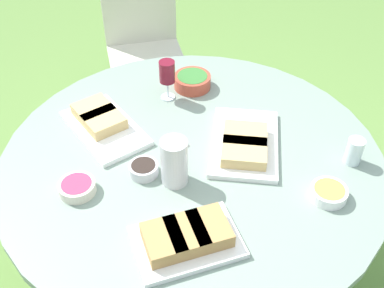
{
  "coord_description": "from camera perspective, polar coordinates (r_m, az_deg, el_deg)",
  "views": [
    {
      "loc": [
        -0.27,
        -1.28,
        1.98
      ],
      "look_at": [
        0.0,
        0.0,
        0.83
      ],
      "focal_mm": 45.0,
      "sensor_mm": 36.0,
      "label": 1
    }
  ],
  "objects": [
    {
      "name": "platter_bread_main",
      "position": [
        1.93,
        -10.63,
        2.57
      ],
      "size": [
        0.35,
        0.43,
        0.07
      ],
      "color": "white",
      "rests_on": "dining_table"
    },
    {
      "name": "bowl_olives",
      "position": [
        1.71,
        -5.76,
        -2.92
      ],
      "size": [
        0.11,
        0.11,
        0.04
      ],
      "color": "silver",
      "rests_on": "dining_table"
    },
    {
      "name": "bowl_salad",
      "position": [
        2.11,
        0.04,
        7.52
      ],
      "size": [
        0.16,
        0.16,
        0.06
      ],
      "color": "#B74733",
      "rests_on": "dining_table"
    },
    {
      "name": "dining_table",
      "position": [
        1.85,
        0.0,
        -3.67
      ],
      "size": [
        1.42,
        1.42,
        0.77
      ],
      "color": "#4C4C51",
      "rests_on": "ground_plane"
    },
    {
      "name": "ground_plane",
      "position": [
        2.37,
        0.0,
        -15.1
      ],
      "size": [
        40.0,
        40.0,
        0.0
      ],
      "primitive_type": "plane",
      "color": "#668E42"
    },
    {
      "name": "wine_glass",
      "position": [
        2.0,
        -2.97,
        8.38
      ],
      "size": [
        0.07,
        0.07,
        0.18
      ],
      "color": "silver",
      "rests_on": "dining_table"
    },
    {
      "name": "water_pitcher",
      "position": [
        1.63,
        -2.1,
        -2.13
      ],
      "size": [
        0.1,
        0.09,
        0.18
      ],
      "color": "silver",
      "rests_on": "dining_table"
    },
    {
      "name": "platter_sandwich_side",
      "position": [
        1.49,
        -0.62,
        -11.02
      ],
      "size": [
        0.35,
        0.26,
        0.07
      ],
      "color": "white",
      "rests_on": "dining_table"
    },
    {
      "name": "chair_near_left",
      "position": [
        2.97,
        -5.73,
        11.92
      ],
      "size": [
        0.45,
        0.43,
        0.89
      ],
      "color": "beige",
      "rests_on": "ground_plane"
    },
    {
      "name": "cup_water_near",
      "position": [
        1.82,
        18.67,
        -0.81
      ],
      "size": [
        0.06,
        0.06,
        0.1
      ],
      "color": "silver",
      "rests_on": "dining_table"
    },
    {
      "name": "platter_charcuterie",
      "position": [
        1.81,
        6.24,
        0.04
      ],
      "size": [
        0.36,
        0.45,
        0.06
      ],
      "color": "white",
      "rests_on": "dining_table"
    },
    {
      "name": "bowl_fries",
      "position": [
        1.69,
        15.9,
        -5.55
      ],
      "size": [
        0.13,
        0.13,
        0.04
      ],
      "color": "white",
      "rests_on": "dining_table"
    },
    {
      "name": "bowl_dip_red",
      "position": [
        1.69,
        -13.46,
        -4.98
      ],
      "size": [
        0.13,
        0.13,
        0.04
      ],
      "color": "beige",
      "rests_on": "dining_table"
    }
  ]
}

